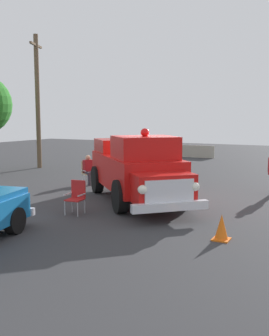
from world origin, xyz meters
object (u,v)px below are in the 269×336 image
vintage_fire_truck (136,167)px  lawn_chair_spare (77,195)px  lawn_chair_near_truck (88,171)px  utility_pole (38,100)px  spectator_seated (89,169)px  traffic_cone (222,228)px

vintage_fire_truck → lawn_chair_spare: 2.65m
lawn_chair_near_truck → lawn_chair_spare: (2.81, -4.64, 0.00)m
utility_pole → lawn_chair_near_truck: bearing=-30.1°
vintage_fire_truck → lawn_chair_near_truck: (-3.59, 2.19, -0.61)m
spectator_seated → traffic_cone: 8.94m
utility_pole → traffic_cone: (13.19, -8.47, -3.63)m
lawn_chair_near_truck → utility_pole: (-5.72, 3.32, 3.35)m
vintage_fire_truck → spectator_seated: (-3.48, 2.11, -0.50)m
lawn_chair_spare → lawn_chair_near_truck: bearing=121.2°
lawn_chair_near_truck → spectator_seated: size_ratio=0.79×
lawn_chair_spare → spectator_seated: spectator_seated is taller
lawn_chair_spare → utility_pole: (-8.53, 7.96, 3.35)m
utility_pole → lawn_chair_spare: bearing=-43.0°
spectator_seated → traffic_cone: spectator_seated is taller
utility_pole → spectator_seated: bearing=-30.2°
vintage_fire_truck → traffic_cone: (3.87, -2.96, -0.89)m
lawn_chair_spare → spectator_seated: (-2.70, 4.57, 0.11)m
lawn_chair_near_truck → spectator_seated: (0.11, -0.07, 0.11)m
spectator_seated → vintage_fire_truck: bearing=-31.3°
lawn_chair_spare → spectator_seated: 5.31m
lawn_chair_near_truck → spectator_seated: bearing=-32.9°
utility_pole → traffic_cone: utility_pole is taller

